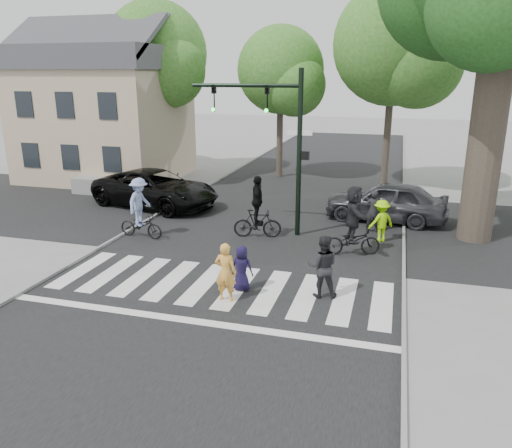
{
  "coord_description": "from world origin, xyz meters",
  "views": [
    {
      "loc": [
        4.57,
        -11.34,
        5.81
      ],
      "look_at": [
        0.5,
        3.0,
        1.3
      ],
      "focal_mm": 35.0,
      "sensor_mm": 36.0,
      "label": 1
    }
  ],
  "objects_px": {
    "cyclist_mid": "(257,213)",
    "cyclist_right": "(353,225)",
    "pedestrian_woman": "(225,272)",
    "pedestrian_child": "(242,268)",
    "pedestrian_adult": "(323,266)",
    "traffic_signal": "(277,129)",
    "car_grey": "(386,201)",
    "cyclist_left": "(140,212)",
    "car_suv": "(156,189)"
  },
  "relations": [
    {
      "from": "pedestrian_adult",
      "to": "car_suv",
      "type": "height_order",
      "value": "pedestrian_adult"
    },
    {
      "from": "traffic_signal",
      "to": "cyclist_left",
      "type": "height_order",
      "value": "traffic_signal"
    },
    {
      "from": "pedestrian_adult",
      "to": "car_grey",
      "type": "height_order",
      "value": "pedestrian_adult"
    },
    {
      "from": "car_suv",
      "to": "car_grey",
      "type": "distance_m",
      "value": 10.11
    },
    {
      "from": "cyclist_left",
      "to": "pedestrian_child",
      "type": "bearing_deg",
      "value": -34.79
    },
    {
      "from": "traffic_signal",
      "to": "cyclist_mid",
      "type": "distance_m",
      "value": 3.07
    },
    {
      "from": "traffic_signal",
      "to": "cyclist_left",
      "type": "xyz_separation_m",
      "value": [
        -4.63,
        -1.85,
        -2.93
      ]
    },
    {
      "from": "traffic_signal",
      "to": "cyclist_mid",
      "type": "xyz_separation_m",
      "value": [
        -0.52,
        -0.66,
        -2.96
      ]
    },
    {
      "from": "cyclist_left",
      "to": "car_grey",
      "type": "bearing_deg",
      "value": 28.72
    },
    {
      "from": "pedestrian_child",
      "to": "car_grey",
      "type": "distance_m",
      "value": 8.91
    },
    {
      "from": "cyclist_right",
      "to": "car_suv",
      "type": "xyz_separation_m",
      "value": [
        -9.17,
        3.98,
        -0.22
      ]
    },
    {
      "from": "cyclist_mid",
      "to": "cyclist_right",
      "type": "xyz_separation_m",
      "value": [
        3.53,
        -0.93,
        0.1
      ]
    },
    {
      "from": "cyclist_left",
      "to": "cyclist_mid",
      "type": "bearing_deg",
      "value": 16.16
    },
    {
      "from": "pedestrian_woman",
      "to": "cyclist_mid",
      "type": "bearing_deg",
      "value": -82.25
    },
    {
      "from": "traffic_signal",
      "to": "cyclist_mid",
      "type": "relative_size",
      "value": 2.61
    },
    {
      "from": "car_grey",
      "to": "pedestrian_adult",
      "type": "bearing_deg",
      "value": -2.8
    },
    {
      "from": "pedestrian_woman",
      "to": "car_grey",
      "type": "xyz_separation_m",
      "value": [
        3.81,
        8.9,
        0.02
      ]
    },
    {
      "from": "cyclist_left",
      "to": "car_grey",
      "type": "relative_size",
      "value": 0.46
    },
    {
      "from": "cyclist_left",
      "to": "car_suv",
      "type": "bearing_deg",
      "value": 109.83
    },
    {
      "from": "pedestrian_adult",
      "to": "cyclist_right",
      "type": "height_order",
      "value": "cyclist_right"
    },
    {
      "from": "pedestrian_child",
      "to": "car_suv",
      "type": "xyz_separation_m",
      "value": [
        -6.49,
        7.69,
        0.18
      ]
    },
    {
      "from": "pedestrian_child",
      "to": "cyclist_left",
      "type": "distance_m",
      "value": 6.05
    },
    {
      "from": "cyclist_mid",
      "to": "cyclist_right",
      "type": "relative_size",
      "value": 0.98
    },
    {
      "from": "traffic_signal",
      "to": "car_grey",
      "type": "relative_size",
      "value": 1.24
    },
    {
      "from": "pedestrian_woman",
      "to": "car_suv",
      "type": "bearing_deg",
      "value": -52.44
    },
    {
      "from": "cyclist_mid",
      "to": "car_suv",
      "type": "height_order",
      "value": "cyclist_mid"
    },
    {
      "from": "cyclist_left",
      "to": "car_suv",
      "type": "xyz_separation_m",
      "value": [
        -1.53,
        4.24,
        -0.14
      ]
    },
    {
      "from": "pedestrian_adult",
      "to": "cyclist_right",
      "type": "distance_m",
      "value": 3.54
    },
    {
      "from": "pedestrian_adult",
      "to": "cyclist_right",
      "type": "relative_size",
      "value": 0.74
    },
    {
      "from": "cyclist_right",
      "to": "traffic_signal",
      "type": "bearing_deg",
      "value": 152.17
    },
    {
      "from": "cyclist_mid",
      "to": "car_grey",
      "type": "relative_size",
      "value": 0.47
    },
    {
      "from": "traffic_signal",
      "to": "car_suv",
      "type": "relative_size",
      "value": 1.01
    },
    {
      "from": "cyclist_left",
      "to": "cyclist_mid",
      "type": "distance_m",
      "value": 4.28
    },
    {
      "from": "pedestrian_adult",
      "to": "cyclist_left",
      "type": "bearing_deg",
      "value": -34.12
    },
    {
      "from": "traffic_signal",
      "to": "cyclist_right",
      "type": "height_order",
      "value": "traffic_signal"
    },
    {
      "from": "cyclist_left",
      "to": "cyclist_right",
      "type": "xyz_separation_m",
      "value": [
        7.64,
        0.26,
        0.08
      ]
    },
    {
      "from": "pedestrian_woman",
      "to": "pedestrian_child",
      "type": "xyz_separation_m",
      "value": [
        0.21,
        0.76,
        -0.16
      ]
    },
    {
      "from": "cyclist_right",
      "to": "car_grey",
      "type": "xyz_separation_m",
      "value": [
        0.93,
        4.43,
        -0.22
      ]
    },
    {
      "from": "pedestrian_child",
      "to": "cyclist_mid",
      "type": "height_order",
      "value": "cyclist_mid"
    },
    {
      "from": "traffic_signal",
      "to": "pedestrian_adult",
      "type": "bearing_deg",
      "value": -63.51
    },
    {
      "from": "pedestrian_child",
      "to": "cyclist_left",
      "type": "relative_size",
      "value": 0.58
    },
    {
      "from": "pedestrian_woman",
      "to": "cyclist_mid",
      "type": "height_order",
      "value": "cyclist_mid"
    },
    {
      "from": "pedestrian_woman",
      "to": "car_suv",
      "type": "distance_m",
      "value": 10.53
    },
    {
      "from": "car_grey",
      "to": "pedestrian_child",
      "type": "bearing_deg",
      "value": -16.67
    },
    {
      "from": "cyclist_left",
      "to": "car_grey",
      "type": "distance_m",
      "value": 9.77
    },
    {
      "from": "traffic_signal",
      "to": "cyclist_mid",
      "type": "bearing_deg",
      "value": -128.31
    },
    {
      "from": "traffic_signal",
      "to": "cyclist_right",
      "type": "xyz_separation_m",
      "value": [
        3.01,
        -1.59,
        -2.85
      ]
    },
    {
      "from": "pedestrian_child",
      "to": "pedestrian_adult",
      "type": "bearing_deg",
      "value": -172.37
    },
    {
      "from": "cyclist_right",
      "to": "pedestrian_adult",
      "type": "bearing_deg",
      "value": -97.65
    },
    {
      "from": "car_suv",
      "to": "pedestrian_child",
      "type": "bearing_deg",
      "value": -125.56
    }
  ]
}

